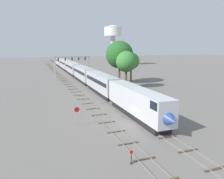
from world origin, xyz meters
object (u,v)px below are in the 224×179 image
object	(u,v)px
signal_gantry	(72,62)
trackside_tree_right	(126,62)
stop_sign	(77,114)
water_tower	(113,34)
passenger_train	(77,70)
trackside_tree_mid	(120,55)
switch_stand	(131,159)
trackside_tree_left	(131,61)

from	to	relation	value
signal_gantry	trackside_tree_right	size ratio (longest dim) A/B	1.20
stop_sign	trackside_tree_right	world-z (taller)	trackside_tree_right
water_tower	trackside_tree_right	xyz separation A→B (m)	(-21.36, -68.02, -10.70)
passenger_train	trackside_tree_mid	world-z (taller)	trackside_tree_mid
switch_stand	trackside_tree_mid	world-z (taller)	trackside_tree_mid
water_tower	switch_stand	bearing A→B (deg)	-109.34
water_tower	trackside_tree_left	xyz separation A→B (m)	(-14.70, -56.69, -11.43)
trackside_tree_right	water_tower	bearing A→B (deg)	72.57
signal_gantry	trackside_tree_left	bearing A→B (deg)	-31.93
trackside_tree_right	passenger_train	bearing A→B (deg)	108.15
signal_gantry	water_tower	size ratio (longest dim) A/B	0.53
water_tower	trackside_tree_mid	size ratio (longest dim) A/B	1.76
trackside_tree_mid	trackside_tree_right	size ratio (longest dim) A/B	1.28
passenger_train	trackside_tree_left	bearing A→B (deg)	-42.99
switch_stand	stop_sign	size ratio (longest dim) A/B	0.51
switch_stand	trackside_tree_right	distance (m)	40.28
signal_gantry	trackside_tree_mid	size ratio (longest dim) A/B	0.94
water_tower	stop_sign	world-z (taller)	water_tower
trackside_tree_mid	trackside_tree_right	xyz separation A→B (m)	(-1.31, -8.10, -1.51)
passenger_train	trackside_tree_mid	size ratio (longest dim) A/B	8.99
switch_stand	stop_sign	bearing A→B (deg)	103.14
switch_stand	trackside_tree_mid	distance (m)	48.43
water_tower	stop_sign	bearing A→B (deg)	-113.26
passenger_train	signal_gantry	bearing A→B (deg)	-124.98
trackside_tree_mid	trackside_tree_right	world-z (taller)	trackside_tree_mid
signal_gantry	stop_sign	xyz separation A→B (m)	(-7.75, -46.23, -4.15)
switch_stand	stop_sign	world-z (taller)	stop_sign
water_tower	trackside_tree_left	size ratio (longest dim) A/B	2.46
water_tower	signal_gantry	bearing A→B (deg)	-124.74
passenger_train	water_tower	xyz separation A→B (m)	(29.64, 42.77, 15.32)
passenger_train	switch_stand	distance (m)	62.31
water_tower	switch_stand	xyz separation A→B (m)	(-36.74, -104.64, -17.42)
switch_stand	passenger_train	bearing A→B (deg)	83.45
passenger_train	trackside_tree_mid	distance (m)	20.59
switch_stand	trackside_tree_left	distance (m)	53.11
switch_stand	trackside_tree_left	xyz separation A→B (m)	(22.04, 47.95, 5.99)
stop_sign	passenger_train	bearing A→B (deg)	78.57
stop_sign	trackside_tree_mid	distance (m)	38.39
trackside_tree_mid	trackside_tree_right	bearing A→B (deg)	-99.17
switch_stand	trackside_tree_right	world-z (taller)	trackside_tree_right
stop_sign	trackside_tree_left	bearing A→B (deg)	54.93
passenger_train	trackside_tree_left	distance (m)	20.79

